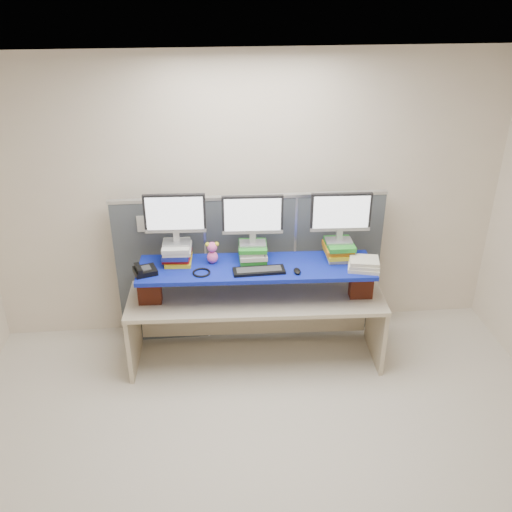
{
  "coord_description": "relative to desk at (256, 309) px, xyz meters",
  "views": [
    {
      "loc": [
        -0.43,
        -3.11,
        3.47
      ],
      "look_at": [
        0.01,
        1.33,
        1.13
      ],
      "focal_mm": 40.0,
      "sensor_mm": 36.0,
      "label": 1
    }
  ],
  "objects": [
    {
      "name": "monitor_left",
      "position": [
        -0.69,
        0.15,
        0.91
      ],
      "size": [
        0.54,
        0.16,
        0.47
      ],
      "rotation": [
        0.0,
        0.0,
        -0.05
      ],
      "color": "#A1A2A6",
      "rests_on": "book_stack_left"
    },
    {
      "name": "desk_phone",
      "position": [
        -0.98,
        -0.04,
        0.49
      ],
      "size": [
        0.23,
        0.22,
        0.08
      ],
      "rotation": [
        0.0,
        0.0,
        0.31
      ],
      "color": "black",
      "rests_on": "blue_board"
    },
    {
      "name": "plush_toy",
      "position": [
        -0.38,
        0.1,
        0.57
      ],
      "size": [
        0.12,
        0.09,
        0.21
      ],
      "rotation": [
        0.0,
        0.0,
        -0.43
      ],
      "color": "#EE5AA6",
      "rests_on": "blue_board"
    },
    {
      "name": "blue_board",
      "position": [
        -0.0,
        0.0,
        0.44
      ],
      "size": [
        2.12,
        0.62,
        0.04
      ],
      "primitive_type": "cube",
      "rotation": [
        0.0,
        0.0,
        -0.05
      ],
      "color": "navy",
      "rests_on": "brick_pier_left"
    },
    {
      "name": "monitor_right",
      "position": [
        0.76,
        0.08,
        0.89
      ],
      "size": [
        0.54,
        0.16,
        0.47
      ],
      "rotation": [
        0.0,
        0.0,
        -0.05
      ],
      "color": "#A1A2A6",
      "rests_on": "book_stack_right"
    },
    {
      "name": "headset",
      "position": [
        -0.49,
        -0.09,
        0.47
      ],
      "size": [
        0.21,
        0.21,
        0.02
      ],
      "primitive_type": "torus",
      "rotation": [
        0.0,
        0.0,
        -0.43
      ],
      "color": "black",
      "rests_on": "blue_board"
    },
    {
      "name": "book_stack_left",
      "position": [
        -0.7,
        0.15,
        0.56
      ],
      "size": [
        0.27,
        0.32,
        0.18
      ],
      "color": "gold",
      "rests_on": "blue_board"
    },
    {
      "name": "keyboard",
      "position": [
        0.02,
        -0.11,
        0.48
      ],
      "size": [
        0.46,
        0.17,
        0.03
      ],
      "rotation": [
        0.0,
        0.0,
        0.03
      ],
      "color": "black",
      "rests_on": "blue_board"
    },
    {
      "name": "monitor_center",
      "position": [
        -0.02,
        0.12,
        0.88
      ],
      "size": [
        0.54,
        0.16,
        0.47
      ],
      "rotation": [
        0.0,
        0.0,
        -0.05
      ],
      "color": "#A1A2A6",
      "rests_on": "book_stack_center"
    },
    {
      "name": "brick_pier_right",
      "position": [
        0.95,
        -0.1,
        0.28
      ],
      "size": [
        0.21,
        0.12,
        0.28
      ],
      "primitive_type": "cube",
      "rotation": [
        0.0,
        0.0,
        -0.05
      ],
      "color": "maroon",
      "rests_on": "desk"
    },
    {
      "name": "mouse",
      "position": [
        0.34,
        -0.16,
        0.48
      ],
      "size": [
        0.08,
        0.12,
        0.03
      ],
      "primitive_type": "ellipsoid",
      "rotation": [
        0.0,
        0.0,
        0.23
      ],
      "color": "black",
      "rests_on": "blue_board"
    },
    {
      "name": "room",
      "position": [
        -0.01,
        -1.33,
        0.83
      ],
      "size": [
        5.0,
        4.0,
        2.8
      ],
      "color": "beige",
      "rests_on": "ground"
    },
    {
      "name": "desk",
      "position": [
        0.0,
        0.0,
        0.0
      ],
      "size": [
        2.38,
        0.79,
        0.71
      ],
      "rotation": [
        0.0,
        0.0,
        -0.05
      ],
      "color": "#C0AF92",
      "rests_on": "ground"
    },
    {
      "name": "book_stack_right",
      "position": [
        0.76,
        0.08,
        0.55
      ],
      "size": [
        0.25,
        0.3,
        0.16
      ],
      "color": "#B7B6AE",
      "rests_on": "blue_board"
    },
    {
      "name": "book_stack_center",
      "position": [
        -0.02,
        0.12,
        0.54
      ],
      "size": [
        0.27,
        0.29,
        0.16
      ],
      "color": "#238425",
      "rests_on": "blue_board"
    },
    {
      "name": "cubicle_partition",
      "position": [
        -0.01,
        0.45,
        0.2
      ],
      "size": [
        2.6,
        0.06,
        1.53
      ],
      "color": "#3E4349",
      "rests_on": "ground"
    },
    {
      "name": "binder_stack",
      "position": [
        0.94,
        -0.15,
        0.51
      ],
      "size": [
        0.32,
        0.27,
        0.1
      ],
      "rotation": [
        0.0,
        0.0,
        -0.23
      ],
      "color": "beige",
      "rests_on": "blue_board"
    },
    {
      "name": "brick_pier_left",
      "position": [
        -0.96,
        -0.0,
        0.28
      ],
      "size": [
        0.21,
        0.12,
        0.28
      ],
      "primitive_type": "cube",
      "rotation": [
        0.0,
        0.0,
        -0.05
      ],
      "color": "maroon",
      "rests_on": "desk"
    }
  ]
}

